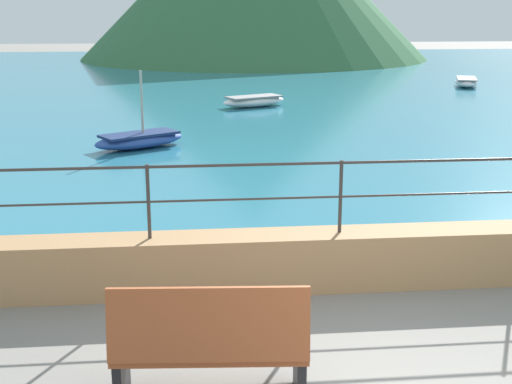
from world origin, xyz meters
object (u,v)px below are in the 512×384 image
at_px(boat_0, 140,140).
at_px(bench_main, 210,345).
at_px(boat_2, 254,101).
at_px(boat_4, 466,82).

bearing_deg(boat_0, bench_main, -83.45).
bearing_deg(boat_2, boat_0, -117.06).
xyz_separation_m(bench_main, boat_4, (11.56, 22.90, -0.30)).
bearing_deg(boat_0, boat_2, 62.94).
relative_size(bench_main, boat_4, 0.70).
bearing_deg(boat_2, boat_4, 28.11).
height_order(boat_0, boat_2, boat_0).
xyz_separation_m(boat_2, boat_4, (9.44, 5.04, 0.00)).
xyz_separation_m(boat_0, boat_4, (12.85, 11.71, -0.01)).
relative_size(boat_2, boat_4, 1.00).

